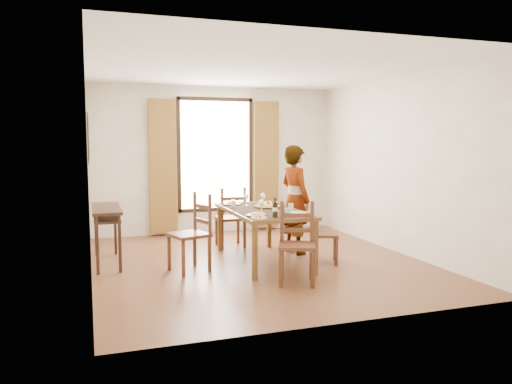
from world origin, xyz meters
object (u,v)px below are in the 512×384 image
object	(u,v)px
man	(295,200)
console_table	(106,215)
pasta_platter	(268,204)
dining_table	(263,214)

from	to	relation	value
man	console_table	bearing A→B (deg)	72.80
console_table	pasta_platter	bearing A→B (deg)	-11.56
console_table	dining_table	bearing A→B (deg)	-15.52
dining_table	pasta_platter	world-z (taller)	pasta_platter
dining_table	man	distance (m)	0.75
dining_table	pasta_platter	xyz separation A→B (m)	(0.12, 0.13, 0.11)
console_table	man	size ratio (longest dim) A/B	0.73
dining_table	pasta_platter	distance (m)	0.21
man	pasta_platter	distance (m)	0.58
dining_table	man	bearing A→B (deg)	29.24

